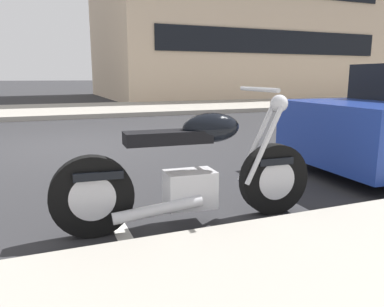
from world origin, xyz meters
name	(u,v)px	position (x,y,z in m)	size (l,w,h in m)	color
ground_plane	(75,146)	(0.00, 0.00, 0.00)	(260.00, 260.00, 0.00)	#28282B
sidewalk_far_curb	(334,102)	(12.00, 6.89, 0.07)	(120.00, 5.00, 0.14)	gray
parking_stall_stripe	(116,221)	(0.00, -3.79, 0.00)	(0.12, 2.20, 0.01)	silver
parked_motorcycle	(193,174)	(0.59, -4.06, 0.43)	(2.18, 0.62, 1.11)	black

